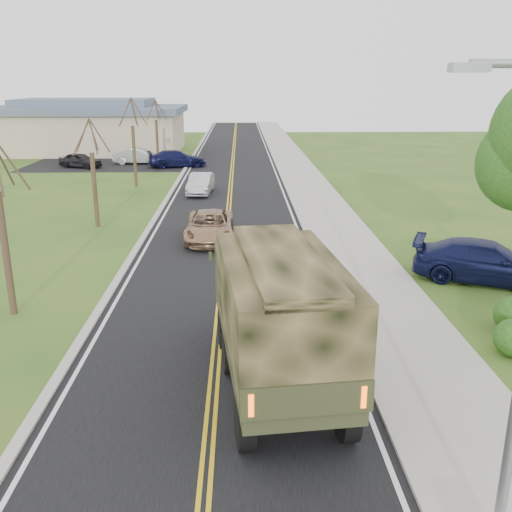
{
  "coord_description": "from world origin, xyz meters",
  "views": [
    {
      "loc": [
        0.74,
        -8.14,
        7.6
      ],
      "look_at": [
        1.25,
        10.57,
        1.8
      ],
      "focal_mm": 40.0,
      "sensor_mm": 36.0,
      "label": 1
    }
  ],
  "objects_px": {
    "military_truck": "(277,308)",
    "suv_champagne": "(210,226)",
    "pickup_navy": "(486,262)",
    "sedan_silver": "(201,184)"
  },
  "relations": [
    {
      "from": "military_truck",
      "to": "suv_champagne",
      "type": "distance_m",
      "value": 14.4
    },
    {
      "from": "suv_champagne",
      "to": "military_truck",
      "type": "bearing_deg",
      "value": -80.81
    },
    {
      "from": "military_truck",
      "to": "pickup_navy",
      "type": "distance_m",
      "value": 11.69
    },
    {
      "from": "suv_champagne",
      "to": "sedan_silver",
      "type": "bearing_deg",
      "value": 95.3
    },
    {
      "from": "suv_champagne",
      "to": "sedan_silver",
      "type": "xyz_separation_m",
      "value": [
        -1.23,
        12.0,
        0.0
      ]
    },
    {
      "from": "pickup_navy",
      "to": "sedan_silver",
      "type": "bearing_deg",
      "value": 56.39
    },
    {
      "from": "pickup_navy",
      "to": "military_truck",
      "type": "bearing_deg",
      "value": 154.17
    },
    {
      "from": "suv_champagne",
      "to": "pickup_navy",
      "type": "xyz_separation_m",
      "value": [
        11.11,
        -6.41,
        0.11
      ]
    },
    {
      "from": "suv_champagne",
      "to": "pickup_navy",
      "type": "relative_size",
      "value": 0.9
    },
    {
      "from": "military_truck",
      "to": "suv_champagne",
      "type": "height_order",
      "value": "military_truck"
    }
  ]
}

